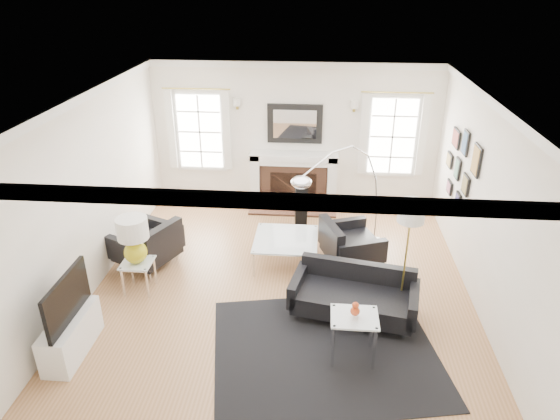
# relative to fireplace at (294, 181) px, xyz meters

# --- Properties ---
(floor) EXTENTS (6.00, 6.00, 0.00)m
(floor) POSITION_rel_fireplace_xyz_m (0.00, -2.79, -0.54)
(floor) COLOR #9C6A41
(floor) RESTS_ON ground
(back_wall) EXTENTS (5.50, 0.04, 2.80)m
(back_wall) POSITION_rel_fireplace_xyz_m (0.00, 0.21, 0.86)
(back_wall) COLOR white
(back_wall) RESTS_ON floor
(front_wall) EXTENTS (5.50, 0.04, 2.80)m
(front_wall) POSITION_rel_fireplace_xyz_m (0.00, -5.79, 0.86)
(front_wall) COLOR white
(front_wall) RESTS_ON floor
(left_wall) EXTENTS (0.04, 6.00, 2.80)m
(left_wall) POSITION_rel_fireplace_xyz_m (-2.75, -2.79, 0.86)
(left_wall) COLOR white
(left_wall) RESTS_ON floor
(right_wall) EXTENTS (0.04, 6.00, 2.80)m
(right_wall) POSITION_rel_fireplace_xyz_m (2.75, -2.79, 0.86)
(right_wall) COLOR white
(right_wall) RESTS_ON floor
(ceiling) EXTENTS (5.50, 6.00, 0.02)m
(ceiling) POSITION_rel_fireplace_xyz_m (0.00, -2.79, 2.26)
(ceiling) COLOR white
(ceiling) RESTS_ON back_wall
(crown_molding) EXTENTS (5.50, 6.00, 0.12)m
(crown_molding) POSITION_rel_fireplace_xyz_m (0.00, -2.79, 2.20)
(crown_molding) COLOR white
(crown_molding) RESTS_ON back_wall
(fireplace) EXTENTS (1.70, 0.69, 1.11)m
(fireplace) POSITION_rel_fireplace_xyz_m (0.00, 0.00, 0.00)
(fireplace) COLOR white
(fireplace) RESTS_ON floor
(mantel_mirror) EXTENTS (1.05, 0.07, 0.75)m
(mantel_mirror) POSITION_rel_fireplace_xyz_m (0.00, 0.16, 1.11)
(mantel_mirror) COLOR black
(mantel_mirror) RESTS_ON back_wall
(window_left) EXTENTS (1.24, 0.15, 1.62)m
(window_left) POSITION_rel_fireplace_xyz_m (-1.85, 0.16, 0.92)
(window_left) COLOR white
(window_left) RESTS_ON back_wall
(window_right) EXTENTS (1.24, 0.15, 1.62)m
(window_right) POSITION_rel_fireplace_xyz_m (1.85, 0.16, 0.92)
(window_right) COLOR white
(window_right) RESTS_ON back_wall
(gallery_wall) EXTENTS (0.04, 1.73, 1.29)m
(gallery_wall) POSITION_rel_fireplace_xyz_m (2.72, -1.50, 0.99)
(gallery_wall) COLOR black
(gallery_wall) RESTS_ON right_wall
(tv_unit) EXTENTS (0.35, 1.00, 1.09)m
(tv_unit) POSITION_rel_fireplace_xyz_m (-2.44, -4.49, -0.21)
(tv_unit) COLOR white
(tv_unit) RESTS_ON floor
(area_rug) EXTENTS (3.11, 2.75, 0.01)m
(area_rug) POSITION_rel_fireplace_xyz_m (0.66, -4.21, -0.54)
(area_rug) COLOR black
(area_rug) RESTS_ON floor
(sofa) EXTENTS (1.79, 1.08, 0.55)m
(sofa) POSITION_rel_fireplace_xyz_m (1.04, -3.41, -0.24)
(sofa) COLOR black
(sofa) RESTS_ON floor
(armchair_left) EXTENTS (1.12, 1.18, 0.63)m
(armchair_left) POSITION_rel_fireplace_xyz_m (-2.14, -2.41, -0.19)
(armchair_left) COLOR black
(armchair_left) RESTS_ON floor
(armchair_right) EXTENTS (1.07, 1.14, 0.62)m
(armchair_right) POSITION_rel_fireplace_xyz_m (1.00, -2.10, -0.20)
(armchair_right) COLOR black
(armchair_right) RESTS_ON floor
(coffee_table) EXTENTS (1.00, 1.00, 0.44)m
(coffee_table) POSITION_rel_fireplace_xyz_m (0.01, -2.17, -0.13)
(coffee_table) COLOR silver
(coffee_table) RESTS_ON floor
(side_table_left) EXTENTS (0.44, 0.44, 0.48)m
(side_table_left) POSITION_rel_fireplace_xyz_m (-2.07, -3.13, -0.16)
(side_table_left) COLOR silver
(side_table_left) RESTS_ON floor
(nesting_table) EXTENTS (0.56, 0.47, 0.61)m
(nesting_table) POSITION_rel_fireplace_xyz_m (0.98, -4.30, -0.05)
(nesting_table) COLOR silver
(nesting_table) RESTS_ON floor
(gourd_lamp) EXTENTS (0.44, 0.44, 0.71)m
(gourd_lamp) POSITION_rel_fireplace_xyz_m (-2.07, -3.13, 0.35)
(gourd_lamp) COLOR gold
(gourd_lamp) RESTS_ON side_table_left
(orange_vase) EXTENTS (0.11, 0.11, 0.18)m
(orange_vase) POSITION_rel_fireplace_xyz_m (0.98, -4.30, 0.17)
(orange_vase) COLOR #BD3E18
(orange_vase) RESTS_ON nesting_table
(arc_floor_lamp) EXTENTS (1.45, 1.35, 2.06)m
(arc_floor_lamp) POSITION_rel_fireplace_xyz_m (0.86, -2.17, 0.57)
(arc_floor_lamp) COLOR silver
(arc_floor_lamp) RESTS_ON floor
(stick_floor_lamp) EXTENTS (0.34, 0.34, 1.70)m
(stick_floor_lamp) POSITION_rel_fireplace_xyz_m (1.67, -3.36, 0.93)
(stick_floor_lamp) COLOR gold
(stick_floor_lamp) RESTS_ON floor
(speaker_tower) EXTENTS (0.23, 0.23, 1.03)m
(speaker_tower) POSITION_rel_fireplace_xyz_m (0.20, -1.12, -0.03)
(speaker_tower) COLOR black
(speaker_tower) RESTS_ON floor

